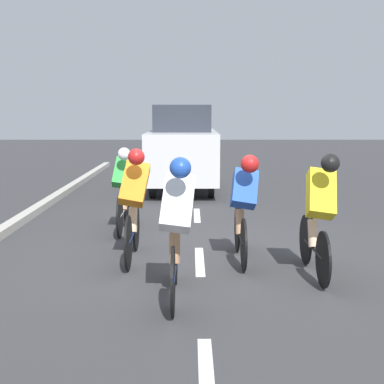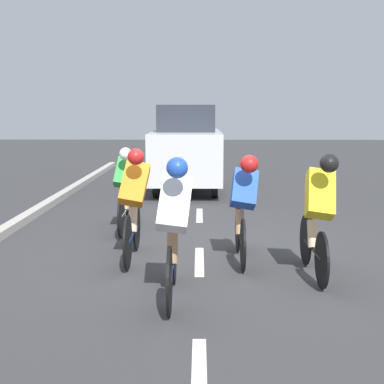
% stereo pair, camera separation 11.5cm
% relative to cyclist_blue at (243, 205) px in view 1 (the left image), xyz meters
% --- Properties ---
extents(ground_plane, '(60.00, 60.00, 0.00)m').
position_rel_cyclist_blue_xyz_m(ground_plane, '(0.58, -0.27, -0.78)').
color(ground_plane, '#38383A').
extents(lane_stripe_near, '(0.12, 1.40, 0.01)m').
position_rel_cyclist_blue_xyz_m(lane_stripe_near, '(0.58, 3.17, -0.78)').
color(lane_stripe_near, white).
rests_on(lane_stripe_near, ground).
extents(lane_stripe_mid, '(0.12, 1.40, 0.01)m').
position_rel_cyclist_blue_xyz_m(lane_stripe_mid, '(0.58, -0.03, -0.78)').
color(lane_stripe_mid, white).
rests_on(lane_stripe_mid, ground).
extents(lane_stripe_far, '(0.12, 1.40, 0.01)m').
position_rel_cyclist_blue_xyz_m(lane_stripe_far, '(0.58, -3.23, -0.78)').
color(lane_stripe_far, white).
rests_on(lane_stripe_far, ground).
extents(cyclist_blue, '(0.40, 1.63, 1.47)m').
position_rel_cyclist_blue_xyz_m(cyclist_blue, '(0.00, 0.00, 0.00)').
color(cyclist_blue, black).
rests_on(cyclist_blue, ground).
extents(cyclist_white, '(0.39, 1.72, 1.57)m').
position_rel_cyclist_blue_xyz_m(cyclist_white, '(0.85, 1.46, 0.03)').
color(cyclist_white, black).
rests_on(cyclist_white, ground).
extents(cyclist_green, '(0.39, 1.65, 1.44)m').
position_rel_cyclist_blue_xyz_m(cyclist_green, '(1.82, -1.81, -0.04)').
color(cyclist_green, black).
rests_on(cyclist_green, ground).
extents(cyclist_yellow, '(0.40, 1.61, 1.53)m').
position_rel_cyclist_blue_xyz_m(cyclist_yellow, '(-0.85, 0.65, 0.03)').
color(cyclist_yellow, black).
rests_on(cyclist_yellow, ground).
extents(cyclist_orange, '(0.42, 1.70, 1.54)m').
position_rel_cyclist_blue_xyz_m(cyclist_orange, '(1.46, -0.06, 0.02)').
color(cyclist_orange, black).
rests_on(cyclist_orange, ground).
extents(support_car, '(1.70, 3.80, 2.16)m').
position_rel_cyclist_blue_xyz_m(support_car, '(0.91, -6.57, 0.30)').
color(support_car, black).
rests_on(support_car, ground).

